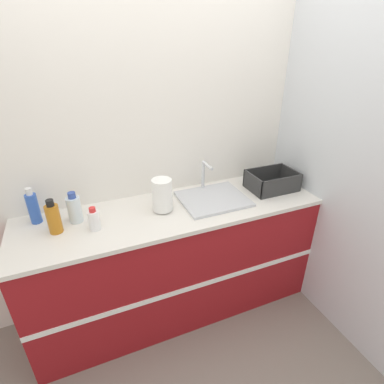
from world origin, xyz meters
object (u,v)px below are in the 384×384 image
object	(u,v)px
dish_rack	(272,183)
bottle_blue	(33,208)
paper_towel_roll	(162,195)
bottle_amber	(54,218)
sink	(213,197)
bottle_clear	(74,209)
bottle_white_spray	(94,220)

from	to	relation	value
dish_rack	bottle_blue	distance (m)	1.69
paper_towel_roll	bottle_amber	bearing A→B (deg)	179.45
paper_towel_roll	bottle_blue	size ratio (longest dim) A/B	0.96
sink	dish_rack	bearing A→B (deg)	-1.63
dish_rack	bottle_blue	size ratio (longest dim) A/B	1.50
bottle_clear	bottle_blue	distance (m)	0.25
dish_rack	bottle_blue	world-z (taller)	bottle_blue
bottle_blue	bottle_amber	bearing A→B (deg)	-55.30
bottle_white_spray	paper_towel_roll	bearing A→B (deg)	6.73
paper_towel_roll	bottle_amber	world-z (taller)	paper_towel_roll
bottle_blue	bottle_amber	distance (m)	0.20
bottle_amber	bottle_white_spray	bearing A→B (deg)	-15.17
paper_towel_roll	bottle_clear	size ratio (longest dim) A/B	1.12
sink	bottle_clear	distance (m)	0.95
dish_rack	bottle_clear	world-z (taller)	bottle_clear
bottle_clear	sink	bearing A→B (deg)	-4.74
sink	bottle_blue	xyz separation A→B (m)	(-1.18, 0.17, 0.09)
bottle_clear	bottle_white_spray	size ratio (longest dim) A/B	1.36
bottle_white_spray	bottle_clear	bearing A→B (deg)	125.83
sink	bottle_blue	bearing A→B (deg)	172.01
bottle_amber	paper_towel_roll	bearing A→B (deg)	-0.55
paper_towel_roll	bottle_amber	size ratio (longest dim) A/B	1.05
bottle_amber	bottle_white_spray	distance (m)	0.23
sink	bottle_amber	size ratio (longest dim) A/B	2.13
sink	bottle_clear	xyz separation A→B (m)	(-0.94, 0.08, 0.07)
paper_towel_roll	bottle_white_spray	bearing A→B (deg)	-173.27
bottle_blue	bottle_white_spray	bearing A→B (deg)	-33.88
bottle_amber	bottle_white_spray	world-z (taller)	bottle_amber
bottle_clear	bottle_white_spray	distance (m)	0.17
bottle_blue	bottle_white_spray	xyz separation A→B (m)	(0.34, -0.23, -0.04)
dish_rack	bottle_clear	size ratio (longest dim) A/B	1.75
bottle_white_spray	bottle_blue	bearing A→B (deg)	146.12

